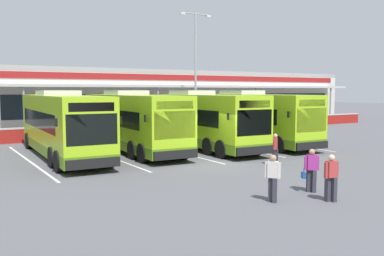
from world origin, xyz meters
name	(u,v)px	position (x,y,z in m)	size (l,w,h in m)	color
ground_plane	(220,163)	(0.00, 0.00, 0.00)	(200.00, 200.00, 0.00)	#56565B
terminal_building	(73,98)	(0.00, 26.91, 3.01)	(70.00, 13.00, 6.00)	beige
red_barrier_wall	(117,130)	(0.00, 14.50, 0.56)	(60.00, 0.40, 1.10)	maroon
coach_bus_leftmost	(62,126)	(-6.46, 6.29, 1.79)	(3.30, 12.24, 3.78)	#9ED11E
coach_bus_left_centre	(132,122)	(-2.08, 6.61, 1.79)	(3.30, 12.24, 3.78)	#9ED11E
coach_bus_centre	(199,121)	(2.30, 5.68, 1.79)	(3.30, 12.24, 3.78)	#9ED11E
coach_bus_right_centre	(250,119)	(6.46, 5.50, 1.79)	(3.30, 12.24, 3.78)	#9ED11E
bay_stripe_far_west	(28,160)	(-8.40, 6.00, 0.00)	(0.14, 13.00, 0.01)	silver
bay_stripe_west	(103,154)	(-4.20, 6.00, 0.00)	(0.14, 13.00, 0.01)	silver
bay_stripe_mid_west	(166,149)	(0.00, 6.00, 0.00)	(0.14, 13.00, 0.01)	silver
bay_stripe_centre	(219,145)	(4.20, 6.00, 0.00)	(0.14, 13.00, 0.01)	silver
bay_stripe_mid_east	(265,141)	(8.40, 6.00, 0.00)	(0.14, 13.00, 0.01)	silver
pedestrian_with_handbag	(311,169)	(-0.81, -7.01, 0.86)	(0.62, 0.52, 1.62)	#33333D
pedestrian_in_dark_coat	(331,176)	(-1.27, -8.34, 0.87)	(0.54, 0.35, 1.62)	#33333D
pedestrian_child	(273,177)	(-3.00, -7.34, 0.87)	(0.42, 0.47, 1.62)	#33333D
pedestrian_near_bin	(275,148)	(1.92, -2.10, 0.87)	(0.45, 0.44, 1.62)	#33333D
lamp_post_centre	(196,64)	(8.53, 16.06, 6.29)	(3.24, 0.28, 11.00)	#9E9EA3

